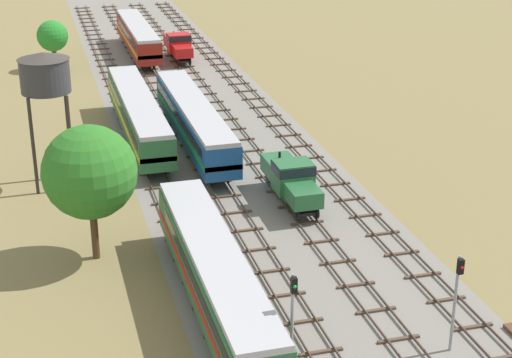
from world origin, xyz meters
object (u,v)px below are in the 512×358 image
Objects in this scene: diesel_railcar_left_farther at (138,36)px; signal_post_near at (293,315)px; shunter_loco_centre_left_far at (178,44)px; signal_post_nearest at (457,292)px; diesel_railcar_far_left_nearest at (215,273)px; passenger_coach_left_mid at (194,119)px; shunter_loco_centre_left_near at (291,178)px; passenger_coach_far_left_midfar at (138,113)px; water_tower at (45,75)px.

signal_post_near reaches higher than diesel_railcar_left_farther.
signal_post_near reaches higher than shunter_loco_centre_left_far.
diesel_railcar_far_left_nearest is at bearing 148.10° from signal_post_nearest.
signal_post_nearest is (10.96, -6.82, 0.90)m from diesel_railcar_far_left_nearest.
signal_post_near is at bearing -91.82° from diesel_railcar_left_farther.
passenger_coach_left_mid reaches higher than shunter_loco_centre_left_far.
passenger_coach_left_mid is at bearing 86.33° from signal_post_near.
passenger_coach_left_mid is (-4.38, 13.71, 0.60)m from shunter_loco_centre_left_near.
passenger_coach_far_left_midfar is at bearing 106.48° from signal_post_nearest.
shunter_loco_centre_left_far is 65.15m from signal_post_nearest.
shunter_loco_centre_left_far is at bearing 65.69° from water_tower.
water_tower is at bearing 123.20° from signal_post_nearest.
shunter_loco_centre_left_near is at bearing -90.00° from shunter_loco_centre_left_far.
shunter_loco_centre_left_far is at bearing 72.65° from passenger_coach_far_left_midfar.
diesel_railcar_far_left_nearest is 12.94m from signal_post_nearest.
signal_post_near is (2.19, -7.02, 1.12)m from diesel_railcar_far_left_nearest.
water_tower reaches higher than signal_post_nearest.
passenger_coach_far_left_midfar is 2.60× the size of shunter_loco_centre_left_far.
shunter_loco_centre_left_near is at bearing 72.20° from signal_post_near.
signal_post_near is (2.19, -37.23, 1.11)m from passenger_coach_far_left_midfar.
passenger_coach_left_mid is 14.63m from water_tower.
passenger_coach_left_mid is 34.63m from signal_post_nearest.
diesel_railcar_far_left_nearest and passenger_coach_left_mid have the same top height.
passenger_coach_left_mid is 1.07× the size of diesel_railcar_left_farther.
shunter_loco_centre_left_near and shunter_loco_centre_left_far have the same top height.
shunter_loco_centre_left_near is at bearing 56.93° from diesel_railcar_far_left_nearest.
diesel_railcar_far_left_nearest is 58.94m from shunter_loco_centre_left_far.
passenger_coach_far_left_midfar reaches higher than shunter_loco_centre_left_far.
signal_post_nearest is at bearing -84.54° from diesel_railcar_left_farther.
diesel_railcar_far_left_nearest is at bearing -99.16° from passenger_coach_left_mid.
water_tower is at bearing 153.35° from shunter_loco_centre_left_near.
diesel_railcar_left_farther is 3.71× the size of signal_post_nearest.
diesel_railcar_left_farther is (0.00, 34.75, -0.02)m from passenger_coach_left_mid.
shunter_loco_centre_left_far is at bearing 91.93° from signal_post_nearest.
passenger_coach_far_left_midfar is (-8.77, 16.75, 0.60)m from shunter_loco_centre_left_near.
diesel_railcar_far_left_nearest is 1.96× the size of water_tower.
passenger_coach_far_left_midfar is 3.98× the size of signal_post_nearest.
signal_post_nearest reaches higher than passenger_coach_left_mid.
diesel_railcar_left_farther is at bearing 85.95° from diesel_railcar_far_left_nearest.
passenger_coach_far_left_midfar is 32.01m from diesel_railcar_left_farther.
water_tower reaches higher than signal_post_near.
passenger_coach_far_left_midfar is at bearing 93.37° from signal_post_near.
shunter_loco_centre_left_near is 1.43× the size of signal_post_near.
shunter_loco_centre_left_near is (8.77, 13.46, -0.59)m from diesel_railcar_far_left_nearest.
shunter_loco_centre_left_near is 0.38× the size of passenger_coach_far_left_midfar.
water_tower is at bearing 109.04° from signal_post_near.
diesel_railcar_far_left_nearest and passenger_coach_far_left_midfar have the same top height.
diesel_railcar_left_farther is at bearing 82.13° from passenger_coach_far_left_midfar.
passenger_coach_left_mid reaches higher than shunter_loco_centre_left_near.
diesel_railcar_left_farther is (-4.38, 48.46, 0.59)m from shunter_loco_centre_left_near.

